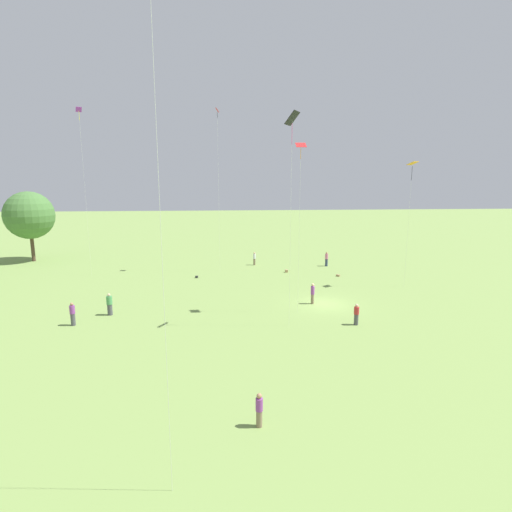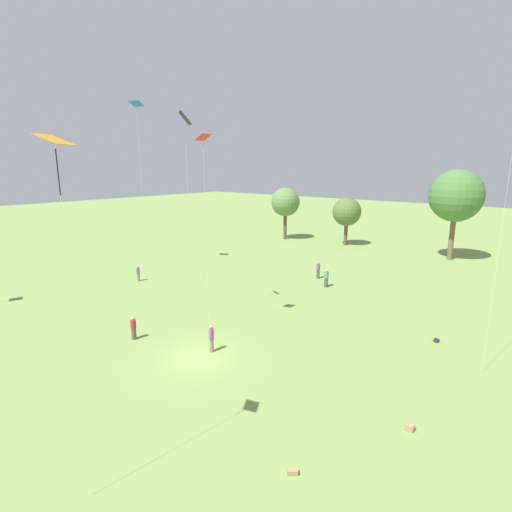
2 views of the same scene
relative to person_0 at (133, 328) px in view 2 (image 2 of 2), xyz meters
name	(u,v)px [view 2 (image 2 of 2)]	position (x,y,z in m)	size (l,w,h in m)	color
ground_plane	(198,357)	(5.47, 1.05, -0.83)	(240.00, 240.00, 0.00)	#7A994C
tree_0	(285,202)	(-15.06, 38.84, 5.28)	(4.66, 4.66, 8.49)	brown
tree_1	(347,212)	(-4.88, 40.64, 4.27)	(4.30, 4.30, 7.30)	brown
tree_2	(456,196)	(10.15, 40.66, 7.38)	(6.60, 6.60, 11.55)	brown
person_0	(133,328)	(0.00, 0.00, 0.00)	(0.50, 0.50, 1.68)	#4C4C51
person_1	(211,338)	(5.61, 2.15, 0.13)	(0.34, 0.34, 1.88)	#847056
person_2	(318,270)	(1.75, 21.75, 0.08)	(0.56, 0.56, 1.82)	#4C4C51
person_3	(138,273)	(-12.34, 8.69, -0.01)	(0.41, 0.41, 1.62)	#847056
person_4	(326,278)	(4.01, 19.59, 0.08)	(0.54, 0.54, 1.85)	#4C4C51
kite_1	(203,149)	(3.46, 3.92, 12.17)	(0.75, 0.84, 13.95)	red
kite_2	(185,126)	(0.22, 5.21, 13.92)	(1.39, 1.25, 15.72)	black
kite_3	(137,110)	(-15.86, 12.15, 17.03)	(1.65, 1.61, 18.74)	blue
kite_6	(57,160)	(10.70, -8.84, 11.28)	(1.17, 1.19, 12.87)	orange
picnic_bag_0	(292,472)	(15.82, -3.23, -0.72)	(0.48, 0.46, 0.21)	#A58459
picnic_bag_1	(436,340)	(16.49, 13.21, -0.72)	(0.35, 0.33, 0.23)	#262628
picnic_bag_2	(410,428)	(18.43, 2.44, -0.67)	(0.38, 0.32, 0.32)	#A58459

